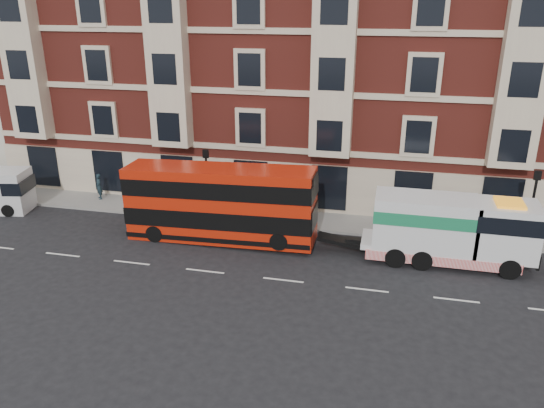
% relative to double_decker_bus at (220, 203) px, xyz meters
% --- Properties ---
extents(ground, '(120.00, 120.00, 0.00)m').
position_rel_double_decker_bus_xyz_m(ground, '(4.36, -3.73, -2.25)').
color(ground, black).
rests_on(ground, ground).
extents(sidewalk, '(90.00, 3.00, 0.15)m').
position_rel_double_decker_bus_xyz_m(sidewalk, '(4.36, 3.77, -2.18)').
color(sidewalk, slate).
rests_on(sidewalk, ground).
extents(victorian_terrace, '(45.00, 12.00, 20.40)m').
position_rel_double_decker_bus_xyz_m(victorian_terrace, '(4.86, 11.27, 7.82)').
color(victorian_terrace, maroon).
rests_on(victorian_terrace, ground).
extents(lamp_post_west, '(0.35, 0.15, 4.35)m').
position_rel_double_decker_bus_xyz_m(lamp_post_west, '(-1.64, 2.47, 0.43)').
color(lamp_post_west, black).
rests_on(lamp_post_west, sidewalk).
extents(lamp_post_east, '(0.35, 0.15, 4.35)m').
position_rel_double_decker_bus_xyz_m(lamp_post_east, '(16.36, 2.47, 0.43)').
color(lamp_post_east, black).
rests_on(lamp_post_east, sidewalk).
extents(double_decker_bus, '(10.50, 2.41, 4.25)m').
position_rel_double_decker_bus_xyz_m(double_decker_bus, '(0.00, 0.00, 0.00)').
color(double_decker_bus, red).
rests_on(double_decker_bus, ground).
extents(tow_truck, '(8.40, 2.48, 3.50)m').
position_rel_double_decker_bus_xyz_m(tow_truck, '(12.05, 0.00, -0.39)').
color(tow_truck, silver).
rests_on(tow_truck, ground).
extents(pedestrian, '(0.74, 0.74, 1.73)m').
position_rel_double_decker_bus_xyz_m(pedestrian, '(-9.92, 4.08, -1.23)').
color(pedestrian, '#16252D').
rests_on(pedestrian, sidewalk).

